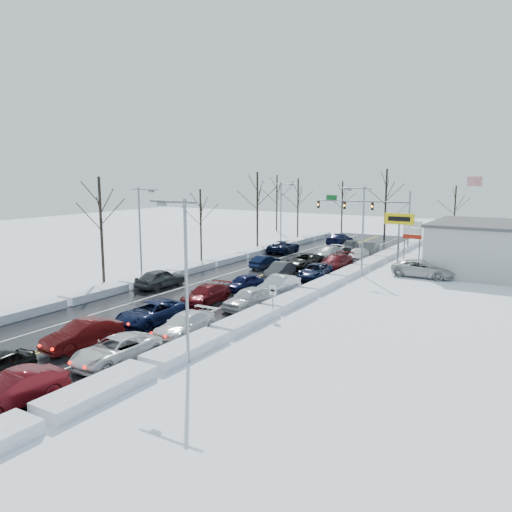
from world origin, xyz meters
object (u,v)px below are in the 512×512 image
Objects in this scene: oncoming_car_0 at (265,268)px; tires_plus_sign at (399,223)px; flagpole at (467,208)px; traffic_signal_mast at (372,209)px.

tires_plus_sign is at bearing -143.74° from oncoming_car_0.
tires_plus_sign is 14.79m from flagpole.
oncoming_car_0 is at bearing -105.22° from traffic_signal_mast.
flagpole is at bearing 71.56° from tires_plus_sign.
oncoming_car_0 is (-12.42, -7.72, -4.99)m from tires_plus_sign.
flagpole is at bearing -123.79° from oncoming_car_0.
tires_plus_sign is at bearing -108.44° from flagpole.
traffic_signal_mast reaches higher than oncoming_car_0.
flagpole reaches higher than tires_plus_sign.
tires_plus_sign is 15.45m from oncoming_car_0.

